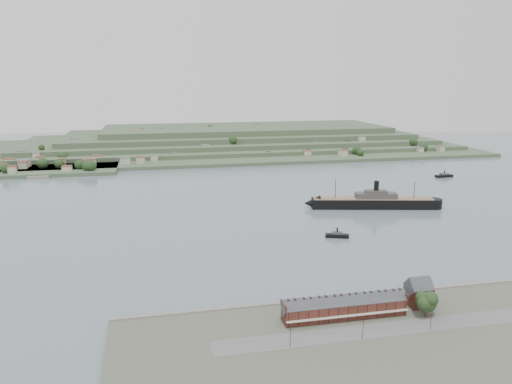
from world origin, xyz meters
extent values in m
plane|color=slate|center=(0.00, 0.00, 0.00)|extent=(1400.00, 1400.00, 0.00)
cube|color=#4C5142|center=(0.00, -188.00, 1.00)|extent=(220.00, 80.00, 2.00)
cube|color=gray|center=(0.00, -149.00, 1.30)|extent=(220.00, 2.00, 2.60)
cube|color=#595959|center=(0.00, -182.00, 2.05)|extent=(140.00, 12.00, 0.10)
cube|color=#422117|center=(-10.00, -168.00, 5.50)|extent=(55.00, 8.00, 7.00)
cube|color=#33363A|center=(-10.00, -168.00, 9.00)|extent=(55.60, 8.15, 8.15)
cube|color=beige|center=(-10.00, -172.80, 5.00)|extent=(55.00, 1.60, 0.25)
cube|color=#422117|center=(-37.50, -168.00, 10.00)|extent=(0.50, 8.40, 3.00)
cube|color=#422117|center=(17.50, -168.00, 10.00)|extent=(0.50, 8.40, 3.00)
cube|color=black|center=(-32.00, -168.00, 11.40)|extent=(0.90, 1.40, 3.20)
cube|color=black|center=(-26.50, -168.00, 11.40)|extent=(0.90, 1.40, 3.20)
cube|color=black|center=(-12.75, -168.00, 11.40)|extent=(0.90, 1.40, 3.20)
cube|color=black|center=(-7.25, -168.00, 11.40)|extent=(0.90, 1.40, 3.20)
cube|color=black|center=(6.50, -168.00, 11.40)|extent=(0.90, 1.40, 3.20)
cube|color=black|center=(12.00, -168.00, 11.40)|extent=(0.90, 1.40, 3.20)
cube|color=#422117|center=(27.50, -164.00, 6.50)|extent=(10.00, 10.00, 9.00)
cube|color=#33363A|center=(27.50, -164.00, 11.00)|extent=(10.40, 10.18, 10.18)
cube|color=#3B5236|center=(0.00, 360.00, 2.00)|extent=(760.00, 260.00, 4.00)
cube|color=#3B5236|center=(20.00, 385.00, 6.50)|extent=(680.00, 220.00, 5.00)
cube|color=#3B5236|center=(35.00, 400.00, 12.00)|extent=(600.00, 200.00, 6.00)
cube|color=#3B5236|center=(50.00, 415.00, 18.50)|extent=(520.00, 180.00, 7.00)
cube|color=#3B5236|center=(65.00, 430.00, 26.00)|extent=(440.00, 160.00, 8.00)
cube|color=#3B5236|center=(-200.00, 250.00, 2.00)|extent=(150.00, 90.00, 4.00)
cube|color=gray|center=(-205.00, 208.00, 1.40)|extent=(22.00, 14.00, 2.80)
cube|color=black|center=(88.35, 11.75, 3.87)|extent=(100.06, 35.26, 7.75)
cone|color=black|center=(39.80, 22.91, 3.87)|extent=(15.92, 15.92, 13.28)
cylinder|color=black|center=(136.89, 0.60, 3.87)|extent=(13.28, 13.28, 7.75)
cube|color=#806955|center=(88.35, 11.75, 8.08)|extent=(97.65, 33.68, 0.66)
cube|color=#403D3B|center=(90.50, 11.26, 10.52)|extent=(34.59, 17.15, 4.43)
cube|color=#403D3B|center=(90.50, 11.26, 13.50)|extent=(19.00, 11.52, 2.77)
cylinder|color=black|center=(90.50, 11.26, 17.71)|extent=(3.98, 3.98, 9.96)
cylinder|color=#3E2A1C|center=(58.14, 18.69, 15.50)|extent=(0.55, 0.55, 17.71)
cylinder|color=#3E2A1C|center=(120.71, 4.31, 14.39)|extent=(0.55, 0.55, 15.50)
cube|color=black|center=(30.69, -56.08, 1.24)|extent=(15.96, 8.90, 2.47)
cube|color=#403D3B|center=(30.69, -56.08, 3.09)|extent=(7.65, 5.37, 1.85)
cylinder|color=black|center=(30.69, -56.08, 5.15)|extent=(1.03, 1.03, 3.61)
cube|color=black|center=(-215.23, 225.00, 1.06)|extent=(16.03, 5.22, 2.11)
cube|color=#403D3B|center=(-215.23, 225.00, 2.64)|extent=(7.30, 3.88, 1.58)
cylinder|color=black|center=(-215.23, 225.00, 4.40)|extent=(0.88, 0.88, 3.08)
cube|color=black|center=(221.30, 117.26, 1.33)|extent=(20.33, 7.36, 2.65)
cube|color=#403D3B|center=(221.30, 117.26, 3.32)|extent=(9.33, 5.24, 1.99)
cylinder|color=black|center=(221.30, 117.26, 5.53)|extent=(1.11, 1.11, 3.87)
cylinder|color=#3E2A1C|center=(24.98, -175.09, 4.37)|extent=(1.14, 1.14, 4.75)
sphere|color=#1D3015|center=(24.98, -175.09, 8.65)|extent=(8.55, 8.55, 8.55)
sphere|color=#1D3015|center=(27.36, -174.14, 9.60)|extent=(6.65, 6.65, 6.65)
sphere|color=#1D3015|center=(23.08, -176.51, 9.12)|extent=(6.08, 6.08, 6.08)
sphere|color=#1D3015|center=(25.46, -177.18, 11.02)|extent=(5.70, 5.70, 5.70)
camera|label=1|loc=(-90.50, -354.67, 103.16)|focal=35.00mm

